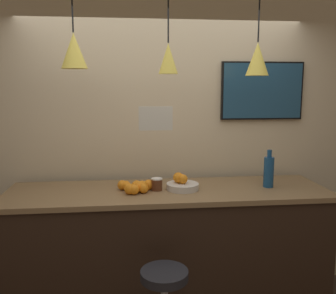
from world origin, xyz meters
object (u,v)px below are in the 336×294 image
juice_bottle (269,171)px  mounted_tv (262,91)px  fruit_bowl (182,184)px  spread_jar (157,184)px

juice_bottle → mounted_tv: (0.08, 0.44, 0.65)m
fruit_bowl → mounted_tv: mounted_tv is taller
juice_bottle → mounted_tv: mounted_tv is taller
juice_bottle → spread_jar: 0.93m
juice_bottle → mounted_tv: 0.79m
spread_jar → mounted_tv: bearing=23.4°
fruit_bowl → juice_bottle: juice_bottle is taller
juice_bottle → fruit_bowl: bearing=179.6°
fruit_bowl → spread_jar: (-0.20, -0.00, 0.01)m
fruit_bowl → mounted_tv: bearing=28.3°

